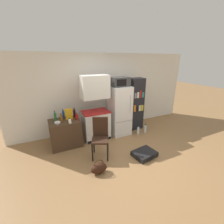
% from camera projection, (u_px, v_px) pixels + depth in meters
% --- Properties ---
extents(ground_plane, '(24.00, 24.00, 0.00)m').
position_uv_depth(ground_plane, '(132.00, 157.00, 3.80)').
color(ground_plane, olive).
extents(wall_back, '(6.40, 0.10, 2.54)m').
position_uv_depth(wall_back, '(107.00, 92.00, 5.16)').
color(wall_back, white).
rests_on(wall_back, ground_plane).
extents(side_table, '(0.81, 0.62, 0.76)m').
position_uv_depth(side_table, '(65.00, 133.00, 4.20)').
color(side_table, '#422D1E').
rests_on(side_table, ground_plane).
extents(kitchen_hutch, '(0.79, 0.55, 1.93)m').
position_uv_depth(kitchen_hutch, '(96.00, 111.00, 4.44)').
color(kitchen_hutch, silver).
rests_on(kitchen_hutch, ground_plane).
extents(refrigerator, '(0.61, 0.62, 1.57)m').
position_uv_depth(refrigerator, '(120.00, 111.00, 4.78)').
color(refrigerator, white).
rests_on(refrigerator, ground_plane).
extents(microwave, '(0.53, 0.36, 0.28)m').
position_uv_depth(microwave, '(120.00, 82.00, 4.47)').
color(microwave, '#333333').
rests_on(microwave, refrigerator).
extents(bookshelf, '(0.47, 0.36, 1.77)m').
position_uv_depth(bookshelf, '(136.00, 104.00, 5.13)').
color(bookshelf, black).
rests_on(bookshelf, ground_plane).
extents(bottle_wine_dark, '(0.07, 0.07, 0.27)m').
position_uv_depth(bottle_wine_dark, '(74.00, 113.00, 4.31)').
color(bottle_wine_dark, black).
rests_on(bottle_wine_dark, side_table).
extents(bottle_amber_beer, '(0.06, 0.06, 0.22)m').
position_uv_depth(bottle_amber_beer, '(61.00, 118.00, 4.02)').
color(bottle_amber_beer, brown).
rests_on(bottle_amber_beer, side_table).
extents(bottle_blue_soda, '(0.06, 0.06, 0.26)m').
position_uv_depth(bottle_blue_soda, '(63.00, 114.00, 4.22)').
color(bottle_blue_soda, '#1E47A3').
rests_on(bottle_blue_soda, side_table).
extents(bottle_ketchup_red, '(0.07, 0.07, 0.20)m').
position_uv_depth(bottle_ketchup_red, '(77.00, 117.00, 4.15)').
color(bottle_ketchup_red, '#AD1914').
rests_on(bottle_ketchup_red, side_table).
extents(bottle_milk_white, '(0.07, 0.07, 0.14)m').
position_uv_depth(bottle_milk_white, '(70.00, 121.00, 3.90)').
color(bottle_milk_white, white).
rests_on(bottle_milk_white, side_table).
extents(bottle_green_tall, '(0.06, 0.06, 0.29)m').
position_uv_depth(bottle_green_tall, '(55.00, 117.00, 4.03)').
color(bottle_green_tall, '#1E6028').
rests_on(bottle_green_tall, side_table).
extents(bowl, '(0.15, 0.15, 0.04)m').
position_uv_depth(bowl, '(57.00, 123.00, 3.91)').
color(bowl, silver).
rests_on(bowl, side_table).
extents(cereal_box, '(0.19, 0.07, 0.30)m').
position_uv_depth(cereal_box, '(69.00, 114.00, 4.15)').
color(cereal_box, gold).
rests_on(cereal_box, side_table).
extents(chair, '(0.53, 0.53, 1.01)m').
position_uv_depth(chair, '(100.00, 134.00, 3.71)').
color(chair, black).
rests_on(chair, ground_plane).
extents(suitcase_large_flat, '(0.62, 0.52, 0.12)m').
position_uv_depth(suitcase_large_flat, '(144.00, 154.00, 3.82)').
color(suitcase_large_flat, black).
rests_on(suitcase_large_flat, ground_plane).
extents(handbag, '(0.36, 0.20, 0.33)m').
position_uv_depth(handbag, '(99.00, 168.00, 3.23)').
color(handbag, '#33190F').
rests_on(handbag, ground_plane).
extents(water_bottle_front, '(0.08, 0.08, 0.29)m').
position_uv_depth(water_bottle_front, '(138.00, 131.00, 4.91)').
color(water_bottle_front, silver).
rests_on(water_bottle_front, ground_plane).
extents(water_bottle_middle, '(0.08, 0.08, 0.30)m').
position_uv_depth(water_bottle_middle, '(145.00, 129.00, 5.04)').
color(water_bottle_middle, silver).
rests_on(water_bottle_middle, ground_plane).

